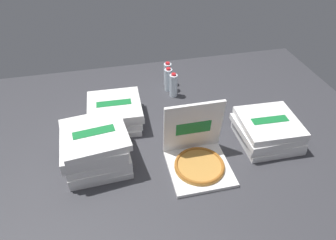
{
  "coord_description": "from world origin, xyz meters",
  "views": [
    {
      "loc": [
        -0.32,
        -1.53,
        1.48
      ],
      "look_at": [
        0.05,
        0.1,
        0.14
      ],
      "focal_mm": 33.11,
      "sensor_mm": 36.0,
      "label": 1
    }
  ],
  "objects_px": {
    "open_pizza_box": "(198,155)",
    "water_bottle_1": "(173,85)",
    "pizza_stack_center_far": "(115,112)",
    "pizza_stack_right_mid": "(96,148)",
    "pizza_stack_left_near": "(268,130)",
    "water_bottle_0": "(168,74)",
    "water_bottle_2": "(168,80)"
  },
  "relations": [
    {
      "from": "water_bottle_0",
      "to": "pizza_stack_right_mid",
      "type": "bearing_deg",
      "value": -127.79
    },
    {
      "from": "pizza_stack_right_mid",
      "to": "water_bottle_1",
      "type": "xyz_separation_m",
      "value": [
        0.66,
        0.65,
        -0.03
      ]
    },
    {
      "from": "water_bottle_1",
      "to": "water_bottle_2",
      "type": "bearing_deg",
      "value": 102.37
    },
    {
      "from": "open_pizza_box",
      "to": "pizza_stack_center_far",
      "type": "distance_m",
      "value": 0.73
    },
    {
      "from": "pizza_stack_center_far",
      "to": "pizza_stack_left_near",
      "type": "distance_m",
      "value": 1.11
    },
    {
      "from": "open_pizza_box",
      "to": "water_bottle_0",
      "type": "distance_m",
      "value": 1.0
    },
    {
      "from": "pizza_stack_left_near",
      "to": "water_bottle_2",
      "type": "xyz_separation_m",
      "value": [
        -0.53,
        0.79,
        0.01
      ]
    },
    {
      "from": "water_bottle_2",
      "to": "pizza_stack_right_mid",
      "type": "bearing_deg",
      "value": -130.47
    },
    {
      "from": "pizza_stack_center_far",
      "to": "water_bottle_2",
      "type": "bearing_deg",
      "value": 35.27
    },
    {
      "from": "open_pizza_box",
      "to": "water_bottle_0",
      "type": "height_order",
      "value": "open_pizza_box"
    },
    {
      "from": "pizza_stack_center_far",
      "to": "pizza_stack_left_near",
      "type": "bearing_deg",
      "value": -23.61
    },
    {
      "from": "water_bottle_0",
      "to": "water_bottle_1",
      "type": "bearing_deg",
      "value": -88.16
    },
    {
      "from": "open_pizza_box",
      "to": "pizza_stack_center_far",
      "type": "bearing_deg",
      "value": 130.28
    },
    {
      "from": "pizza_stack_right_mid",
      "to": "pizza_stack_left_near",
      "type": "bearing_deg",
      "value": -1.94
    },
    {
      "from": "open_pizza_box",
      "to": "water_bottle_1",
      "type": "height_order",
      "value": "open_pizza_box"
    },
    {
      "from": "open_pizza_box",
      "to": "pizza_stack_left_near",
      "type": "distance_m",
      "value": 0.55
    },
    {
      "from": "pizza_stack_center_far",
      "to": "pizza_stack_left_near",
      "type": "xyz_separation_m",
      "value": [
        1.01,
        -0.44,
        0.0
      ]
    },
    {
      "from": "pizza_stack_right_mid",
      "to": "pizza_stack_left_near",
      "type": "distance_m",
      "value": 1.17
    },
    {
      "from": "open_pizza_box",
      "to": "water_bottle_1",
      "type": "bearing_deg",
      "value": 87.34
    },
    {
      "from": "open_pizza_box",
      "to": "water_bottle_0",
      "type": "bearing_deg",
      "value": 88.21
    },
    {
      "from": "water_bottle_0",
      "to": "water_bottle_2",
      "type": "xyz_separation_m",
      "value": [
        -0.02,
        -0.1,
        0.0
      ]
    },
    {
      "from": "pizza_stack_right_mid",
      "to": "pizza_stack_left_near",
      "type": "height_order",
      "value": "pizza_stack_right_mid"
    },
    {
      "from": "pizza_stack_left_near",
      "to": "water_bottle_0",
      "type": "xyz_separation_m",
      "value": [
        -0.51,
        0.88,
        0.01
      ]
    },
    {
      "from": "pizza_stack_center_far",
      "to": "water_bottle_0",
      "type": "height_order",
      "value": "water_bottle_0"
    },
    {
      "from": "water_bottle_2",
      "to": "water_bottle_0",
      "type": "bearing_deg",
      "value": 80.84
    },
    {
      "from": "open_pizza_box",
      "to": "pizza_stack_center_far",
      "type": "height_order",
      "value": "open_pizza_box"
    },
    {
      "from": "pizza_stack_center_far",
      "to": "water_bottle_0",
      "type": "xyz_separation_m",
      "value": [
        0.5,
        0.44,
        0.01
      ]
    },
    {
      "from": "open_pizza_box",
      "to": "pizza_stack_left_near",
      "type": "bearing_deg",
      "value": 11.94
    },
    {
      "from": "water_bottle_0",
      "to": "water_bottle_2",
      "type": "distance_m",
      "value": 0.1
    },
    {
      "from": "pizza_stack_center_far",
      "to": "water_bottle_0",
      "type": "bearing_deg",
      "value": 41.17
    },
    {
      "from": "open_pizza_box",
      "to": "pizza_stack_right_mid",
      "type": "xyz_separation_m",
      "value": [
        -0.62,
        0.15,
        0.05
      ]
    },
    {
      "from": "pizza_stack_right_mid",
      "to": "water_bottle_0",
      "type": "bearing_deg",
      "value": 52.21
    }
  ]
}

